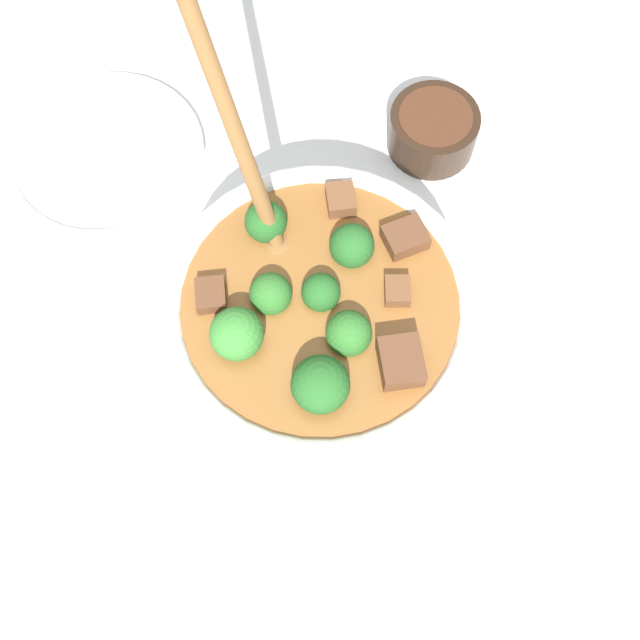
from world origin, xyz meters
TOP-DOWN VIEW (x-y plane):
  - ground_plane at (0.00, 0.00)m, footprint 4.00×4.00m
  - stew_bowl at (-0.00, 0.00)m, footprint 0.24×0.23m
  - condiment_bowl at (0.22, -0.08)m, footprint 0.08×0.08m
  - empty_plate at (0.17, 0.22)m, footprint 0.18×0.18m

SIDE VIEW (x-z plane):
  - ground_plane at x=0.00m, z-range 0.00..0.00m
  - empty_plate at x=0.17m, z-range 0.00..0.02m
  - condiment_bowl at x=0.22m, z-range 0.00..0.05m
  - stew_bowl at x=0.00m, z-range -0.08..0.21m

